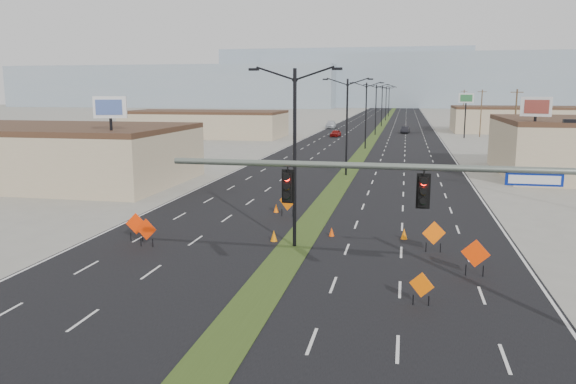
% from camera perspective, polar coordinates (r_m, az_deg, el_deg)
% --- Properties ---
extents(ground, '(600.00, 600.00, 0.00)m').
position_cam_1_polar(ground, '(21.31, -5.79, -14.19)').
color(ground, gray).
rests_on(ground, ground).
extents(road_surface, '(25.00, 400.00, 0.02)m').
position_cam_1_polar(road_surface, '(118.94, 8.95, 5.89)').
color(road_surface, black).
rests_on(road_surface, ground).
extents(median_strip, '(2.00, 400.00, 0.04)m').
position_cam_1_polar(median_strip, '(118.94, 8.95, 5.89)').
color(median_strip, '#334819').
rests_on(median_strip, ground).
extents(building_sw_far, '(30.00, 14.00, 4.50)m').
position_cam_1_polar(building_sw_far, '(110.41, -8.39, 6.75)').
color(building_sw_far, tan).
rests_on(building_sw_far, ground).
extents(building_se_far, '(44.00, 16.00, 5.00)m').
position_cam_1_polar(building_se_far, '(132.54, 25.96, 6.51)').
color(building_se_far, tan).
rests_on(building_se_far, ground).
extents(mesa_west, '(180.00, 50.00, 22.00)m').
position_cam_1_polar(mesa_west, '(323.97, -11.26, 10.46)').
color(mesa_west, '#889AA9').
rests_on(mesa_west, ground).
extents(mesa_center, '(220.00, 50.00, 28.00)m').
position_cam_1_polar(mesa_center, '(320.31, 18.24, 10.69)').
color(mesa_center, '#889AA9').
rests_on(mesa_center, ground).
extents(mesa_backdrop, '(140.00, 50.00, 32.00)m').
position_cam_1_polar(mesa_backdrop, '(340.44, 5.86, 11.42)').
color(mesa_backdrop, '#889AA9').
rests_on(mesa_backdrop, ground).
extents(signal_mast, '(16.30, 0.60, 8.00)m').
position_cam_1_polar(signal_mast, '(21.00, 18.60, -1.29)').
color(signal_mast, slate).
rests_on(signal_mast, ground).
extents(streetlight_0, '(5.15, 0.24, 10.02)m').
position_cam_1_polar(streetlight_0, '(31.23, 0.68, 4.04)').
color(streetlight_0, black).
rests_on(streetlight_0, ground).
extents(streetlight_1, '(5.15, 0.24, 10.02)m').
position_cam_1_polar(streetlight_1, '(58.86, 6.00, 6.91)').
color(streetlight_1, black).
rests_on(streetlight_1, ground).
extents(streetlight_2, '(5.15, 0.24, 10.02)m').
position_cam_1_polar(streetlight_2, '(86.73, 7.92, 7.93)').
color(streetlight_2, black).
rests_on(streetlight_2, ground).
extents(streetlight_3, '(5.15, 0.24, 10.02)m').
position_cam_1_polar(streetlight_3, '(114.67, 8.91, 8.45)').
color(streetlight_3, black).
rests_on(streetlight_3, ground).
extents(streetlight_4, '(5.15, 0.24, 10.02)m').
position_cam_1_polar(streetlight_4, '(142.62, 9.52, 8.76)').
color(streetlight_4, black).
rests_on(streetlight_4, ground).
extents(streetlight_5, '(5.15, 0.24, 10.02)m').
position_cam_1_polar(streetlight_5, '(170.60, 9.93, 8.97)').
color(streetlight_5, black).
rests_on(streetlight_5, ground).
extents(streetlight_6, '(5.15, 0.24, 10.02)m').
position_cam_1_polar(streetlight_6, '(198.58, 10.22, 9.12)').
color(streetlight_6, black).
rests_on(streetlight_6, ground).
extents(utility_pole_1, '(1.60, 0.20, 9.00)m').
position_cam_1_polar(utility_pole_1, '(79.81, 22.06, 6.55)').
color(utility_pole_1, '#4C3823').
rests_on(utility_pole_1, ground).
extents(utility_pole_2, '(1.60, 0.20, 9.00)m').
position_cam_1_polar(utility_pole_2, '(114.39, 19.02, 7.64)').
color(utility_pole_2, '#4C3823').
rests_on(utility_pole_2, ground).
extents(utility_pole_3, '(1.60, 0.20, 9.00)m').
position_cam_1_polar(utility_pole_3, '(149.17, 17.39, 8.21)').
color(utility_pole_3, '#4C3823').
rests_on(utility_pole_3, ground).
extents(car_left, '(2.03, 4.04, 1.32)m').
position_cam_1_polar(car_left, '(109.43, 4.85, 5.96)').
color(car_left, maroon).
rests_on(car_left, ground).
extents(car_mid, '(1.98, 4.44, 1.42)m').
position_cam_1_polar(car_mid, '(120.81, 11.83, 6.20)').
color(car_mid, black).
rests_on(car_mid, ground).
extents(car_far, '(2.62, 5.80, 1.65)m').
position_cam_1_polar(car_far, '(134.86, 4.38, 6.84)').
color(car_far, silver).
rests_on(car_far, ground).
extents(construction_sign_0, '(1.28, 0.10, 1.71)m').
position_cam_1_polar(construction_sign_0, '(34.34, -15.18, -3.22)').
color(construction_sign_0, '#EE3205').
rests_on(construction_sign_0, ground).
extents(construction_sign_1, '(1.25, 0.09, 1.66)m').
position_cam_1_polar(construction_sign_1, '(32.96, -14.20, -3.80)').
color(construction_sign_1, red).
rests_on(construction_sign_1, ground).
extents(construction_sign_2, '(1.25, 0.61, 1.81)m').
position_cam_1_polar(construction_sign_2, '(39.55, -0.07, -1.02)').
color(construction_sign_2, '#E65D04').
rests_on(construction_sign_2, ground).
extents(construction_sign_3, '(1.01, 0.48, 1.44)m').
position_cam_1_polar(construction_sign_3, '(24.12, 13.41, -9.30)').
color(construction_sign_3, '#FD6405').
rests_on(construction_sign_3, ground).
extents(construction_sign_4, '(1.32, 0.44, 1.83)m').
position_cam_1_polar(construction_sign_4, '(28.41, 18.50, -6.05)').
color(construction_sign_4, '#FF3B05').
rests_on(construction_sign_4, ground).
extents(construction_sign_5, '(1.28, 0.42, 1.76)m').
position_cam_1_polar(construction_sign_5, '(31.91, 14.60, -4.16)').
color(construction_sign_5, '#F75C05').
rests_on(construction_sign_5, ground).
extents(cone_0, '(0.42, 0.42, 0.68)m').
position_cam_1_polar(cone_0, '(33.27, -1.45, -4.48)').
color(cone_0, '#D66E04').
rests_on(cone_0, ground).
extents(cone_1, '(0.35, 0.35, 0.56)m').
position_cam_1_polar(cone_1, '(34.52, 4.45, -4.06)').
color(cone_1, '#E84504').
rests_on(cone_1, ground).
extents(cone_2, '(0.52, 0.52, 0.67)m').
position_cam_1_polar(cone_2, '(34.46, 11.71, -4.19)').
color(cone_2, orange).
rests_on(cone_2, ground).
extents(cone_3, '(0.47, 0.47, 0.64)m').
position_cam_1_polar(cone_3, '(41.07, -1.21, -1.66)').
color(cone_3, '#FF6305').
rests_on(cone_3, ground).
extents(pole_sign_west, '(2.69, 1.19, 8.34)m').
position_cam_1_polar(pole_sign_west, '(49.84, -17.60, 7.41)').
color(pole_sign_west, black).
rests_on(pole_sign_west, ground).
extents(pole_sign_east_near, '(2.60, 1.41, 8.24)m').
position_cam_1_polar(pole_sign_east_near, '(57.10, 23.85, 7.23)').
color(pole_sign_east_near, black).
rests_on(pole_sign_east_near, ground).
extents(pole_sign_east_far, '(2.72, 1.02, 8.34)m').
position_cam_1_polar(pole_sign_east_far, '(110.95, 17.64, 8.72)').
color(pole_sign_east_far, black).
rests_on(pole_sign_east_far, ground).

